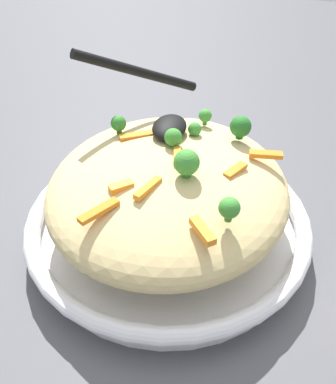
{
  "coord_description": "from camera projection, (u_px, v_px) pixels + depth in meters",
  "views": [
    {
      "loc": [
        -0.37,
        -0.09,
        0.38
      ],
      "look_at": [
        0.0,
        0.0,
        0.07
      ],
      "focal_mm": 39.22,
      "sensor_mm": 36.0,
      "label": 1
    }
  ],
  "objects": [
    {
      "name": "carrot_piece_5",
      "position": [
        236.0,
        168.0,
        0.45
      ],
      "size": [
        0.03,
        0.02,
        0.01
      ],
      "primitive_type": "cube",
      "rotation": [
        0.0,
        0.0,
        5.76
      ],
      "color": "orange",
      "rests_on": "pasta_mound"
    },
    {
      "name": "carrot_piece_3",
      "position": [
        99.0,
        211.0,
        0.4
      ],
      "size": [
        0.04,
        0.03,
        0.01
      ],
      "primitive_type": "cube",
      "rotation": [
        0.0,
        0.0,
        2.59
      ],
      "color": "orange",
      "rests_on": "pasta_mound"
    },
    {
      "name": "carrot_piece_1",
      "position": [
        177.0,
        156.0,
        0.46
      ],
      "size": [
        0.03,
        0.01,
        0.01
      ],
      "primitive_type": "cube",
      "rotation": [
        0.0,
        0.0,
        3.35
      ],
      "color": "orange",
      "rests_on": "pasta_mound"
    },
    {
      "name": "carrot_piece_2",
      "position": [
        266.0,
        154.0,
        0.47
      ],
      "size": [
        0.01,
        0.04,
        0.01
      ],
      "primitive_type": "cube",
      "rotation": [
        0.0,
        0.0,
        4.84
      ],
      "color": "orange",
      "rests_on": "pasta_mound"
    },
    {
      "name": "carrot_piece_4",
      "position": [
        202.0,
        231.0,
        0.38
      ],
      "size": [
        0.03,
        0.03,
        0.01
      ],
      "primitive_type": "cube",
      "rotation": [
        0.0,
        0.0,
        0.69
      ],
      "color": "orange",
      "rests_on": "pasta_mound"
    },
    {
      "name": "broccoli_floret_1",
      "position": [
        173.0,
        137.0,
        0.47
      ],
      "size": [
        0.02,
        0.02,
        0.02
      ],
      "color": "#377928",
      "rests_on": "pasta_mound"
    },
    {
      "name": "ground_plane",
      "position": [
        168.0,
        237.0,
        0.54
      ],
      "size": [
        2.4,
        2.4,
        0.0
      ],
      "primitive_type": "plane",
      "color": "#4C4C51"
    },
    {
      "name": "broccoli_floret_3",
      "position": [
        205.0,
        116.0,
        0.52
      ],
      "size": [
        0.02,
        0.02,
        0.02
      ],
      "color": "#377928",
      "rests_on": "pasta_mound"
    },
    {
      "name": "carrot_piece_0",
      "position": [
        174.0,
        130.0,
        0.51
      ],
      "size": [
        0.01,
        0.03,
        0.01
      ],
      "primitive_type": "cube",
      "rotation": [
        0.0,
        0.0,
        4.77
      ],
      "color": "orange",
      "rests_on": "pasta_mound"
    },
    {
      "name": "pasta_mound",
      "position": [
        168.0,
        187.0,
        0.49
      ],
      "size": [
        0.3,
        0.28,
        0.09
      ],
      "primitive_type": "ellipsoid",
      "color": "#D1BA7A",
      "rests_on": "serving_bowl"
    },
    {
      "name": "broccoli_floret_5",
      "position": [
        187.0,
        163.0,
        0.42
      ],
      "size": [
        0.03,
        0.03,
        0.03
      ],
      "color": "#377928",
      "rests_on": "pasta_mound"
    },
    {
      "name": "serving_bowl",
      "position": [
        168.0,
        223.0,
        0.52
      ],
      "size": [
        0.35,
        0.35,
        0.04
      ],
      "color": "silver",
      "rests_on": "ground_plane"
    },
    {
      "name": "broccoli_floret_4",
      "position": [
        119.0,
        124.0,
        0.5
      ],
      "size": [
        0.02,
        0.02,
        0.02
      ],
      "color": "#296820",
      "rests_on": "pasta_mound"
    },
    {
      "name": "broccoli_floret_6",
      "position": [
        229.0,
        208.0,
        0.38
      ],
      "size": [
        0.02,
        0.02,
        0.03
      ],
      "color": "#377928",
      "rests_on": "pasta_mound"
    },
    {
      "name": "broccoli_floret_2",
      "position": [
        241.0,
        127.0,
        0.49
      ],
      "size": [
        0.03,
        0.03,
        0.03
      ],
      "color": "#205B1C",
      "rests_on": "pasta_mound"
    },
    {
      "name": "carrot_piece_8",
      "position": [
        148.0,
        188.0,
        0.42
      ],
      "size": [
        0.04,
        0.02,
        0.01
      ],
      "primitive_type": "cube",
      "rotation": [
        0.0,
        0.0,
        5.91
      ],
      "color": "orange",
      "rests_on": "pasta_mound"
    },
    {
      "name": "broccoli_floret_0",
      "position": [
        195.0,
        129.0,
        0.5
      ],
      "size": [
        0.02,
        0.02,
        0.02
      ],
      "color": "#377928",
      "rests_on": "pasta_mound"
    },
    {
      "name": "carrot_piece_7",
      "position": [
        121.0,
        187.0,
        0.42
      ],
      "size": [
        0.02,
        0.03,
        0.01
      ],
      "primitive_type": "cube",
      "rotation": [
        0.0,
        0.0,
        2.31
      ],
      "color": "orange",
      "rests_on": "pasta_mound"
    },
    {
      "name": "carrot_piece_6",
      "position": [
        137.0,
        136.0,
        0.5
      ],
      "size": [
        0.03,
        0.04,
        0.01
      ],
      "primitive_type": "cube",
      "rotation": [
        0.0,
        0.0,
        2.1
      ],
      "color": "orange",
      "rests_on": "pasta_mound"
    },
    {
      "name": "serving_spoon",
      "position": [
        157.0,
        105.0,
        0.51
      ],
      "size": [
        0.15,
        0.14,
        0.09
      ],
      "color": "black",
      "rests_on": "pasta_mound"
    }
  ]
}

